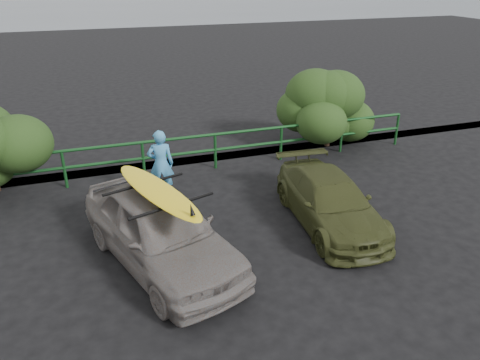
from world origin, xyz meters
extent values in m
plane|color=black|center=(0.00, 0.00, 0.00)|extent=(80.00, 80.00, 0.00)
plane|color=#535D65|center=(0.00, 60.00, 0.00)|extent=(200.00, 200.00, 0.00)
imported|color=slate|center=(-1.26, 0.85, 0.72)|extent=(2.91, 4.53, 1.44)
imported|color=#3A3F1C|center=(2.50, 1.18, 0.54)|extent=(1.82, 3.86, 1.09)
imported|color=#459AD0|center=(-0.74, 3.71, 0.86)|extent=(0.68, 0.50, 1.72)
ellipsoid|color=yellow|center=(-1.26, 0.85, 1.53)|extent=(1.46, 2.95, 0.09)
camera|label=1|loc=(-2.30, -6.79, 5.21)|focal=35.00mm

